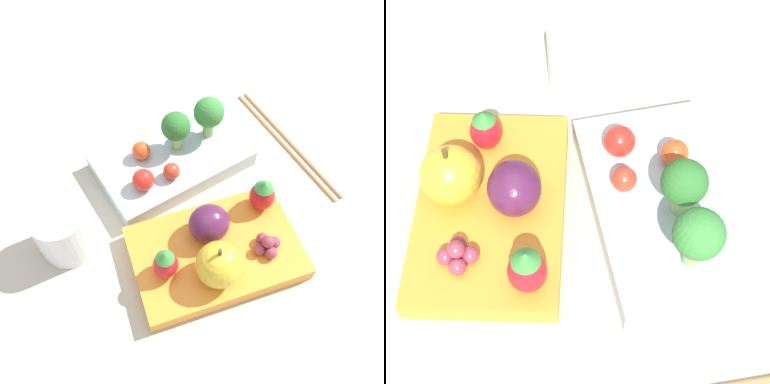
{
  "view_description": "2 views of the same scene",
  "coord_description": "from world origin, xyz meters",
  "views": [
    {
      "loc": [
        -0.12,
        -0.25,
        0.44
      ],
      "look_at": [
        -0.01,
        -0.0,
        0.03
      ],
      "focal_mm": 40.0,
      "sensor_mm": 36.0,
      "label": 1
    },
    {
      "loc": [
        0.26,
        -0.02,
        0.45
      ],
      "look_at": [
        -0.01,
        -0.0,
        0.03
      ],
      "focal_mm": 60.0,
      "sensor_mm": 36.0,
      "label": 2
    }
  ],
  "objects": [
    {
      "name": "ground_plane",
      "position": [
        0.0,
        0.0,
        0.0
      ],
      "size": [
        4.0,
        4.0,
        0.0
      ],
      "primitive_type": "plane",
      "color": "#BCB29E"
    },
    {
      "name": "bento_box_savoury",
      "position": [
        -0.01,
        0.07,
        0.01
      ],
      "size": [
        0.2,
        0.14,
        0.02
      ],
      "color": "silver",
      "rests_on": "ground_plane"
    },
    {
      "name": "bento_box_fruit",
      "position": [
        -0.01,
        -0.07,
        0.01
      ],
      "size": [
        0.19,
        0.14,
        0.02
      ],
      "color": "orange",
      "rests_on": "ground_plane"
    },
    {
      "name": "broccoli_floret_0",
      "position": [
        0.01,
        0.08,
        0.06
      ],
      "size": [
        0.04,
        0.04,
        0.05
      ],
      "color": "#93B770",
      "rests_on": "bento_box_savoury"
    },
    {
      "name": "broccoli_floret_1",
      "position": [
        0.05,
        0.08,
        0.06
      ],
      "size": [
        0.04,
        0.04,
        0.06
      ],
      "color": "#93B770",
      "rests_on": "bento_box_savoury"
    },
    {
      "name": "cherry_tomato_0",
      "position": [
        -0.02,
        0.04,
        0.03
      ],
      "size": [
        0.02,
        0.02,
        0.02
      ],
      "color": "red",
      "rests_on": "bento_box_savoury"
    },
    {
      "name": "cherry_tomato_1",
      "position": [
        -0.05,
        0.04,
        0.04
      ],
      "size": [
        0.03,
        0.03,
        0.03
      ],
      "color": "red",
      "rests_on": "bento_box_savoury"
    },
    {
      "name": "cherry_tomato_2",
      "position": [
        -0.04,
        0.08,
        0.04
      ],
      "size": [
        0.02,
        0.02,
        0.02
      ],
      "color": "#DB4C1E",
      "rests_on": "bento_box_savoury"
    },
    {
      "name": "apple",
      "position": [
        -0.03,
        -0.1,
        0.04
      ],
      "size": [
        0.05,
        0.05,
        0.06
      ],
      "color": "gold",
      "rests_on": "bento_box_fruit"
    },
    {
      "name": "strawberry_0",
      "position": [
        0.06,
        -0.04,
        0.04
      ],
      "size": [
        0.03,
        0.03,
        0.04
      ],
      "color": "red",
      "rests_on": "bento_box_fruit"
    },
    {
      "name": "strawberry_1",
      "position": [
        -0.07,
        -0.07,
        0.04
      ],
      "size": [
        0.03,
        0.03,
        0.04
      ],
      "color": "red",
      "rests_on": "bento_box_fruit"
    },
    {
      "name": "plum",
      "position": [
        -0.01,
        -0.05,
        0.04
      ],
      "size": [
        0.05,
        0.04,
        0.04
      ],
      "color": "#511E42",
      "rests_on": "bento_box_fruit"
    },
    {
      "name": "grape_cluster",
      "position": [
        0.04,
        -0.09,
        0.03
      ],
      "size": [
        0.03,
        0.03,
        0.02
      ],
      "color": "#93384C",
      "rests_on": "bento_box_fruit"
    },
    {
      "name": "drinking_cup",
      "position": [
        -0.16,
        0.01,
        0.03
      ],
      "size": [
        0.06,
        0.06,
        0.07
      ],
      "color": "silver",
      "rests_on": "ground_plane"
    },
    {
      "name": "chopsticks_pair",
      "position": [
        0.15,
        0.04,
        0.0
      ],
      "size": [
        0.04,
        0.21,
        0.01
      ],
      "color": "#A37547",
      "rests_on": "ground_plane"
    }
  ]
}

